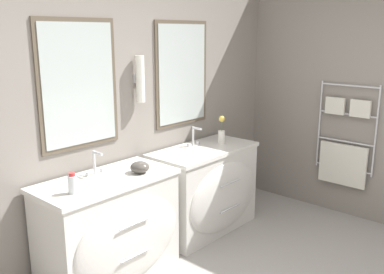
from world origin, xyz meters
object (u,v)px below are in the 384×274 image
object	(u,v)px
vanity_right	(207,189)
toiletry_bottle	(73,184)
amenity_bowl	(140,167)
flower_vase	(222,132)
vanity_left	(111,229)

from	to	relation	value
vanity_right	toiletry_bottle	size ratio (longest dim) A/B	7.32
vanity_right	amenity_bowl	xyz separation A→B (m)	(-0.93, -0.06, 0.47)
toiletry_bottle	amenity_bowl	bearing A→B (deg)	-0.86
vanity_right	amenity_bowl	size ratio (longest dim) A/B	7.16
toiletry_bottle	flower_vase	xyz separation A→B (m)	(1.79, 0.07, 0.05)
vanity_left	toiletry_bottle	distance (m)	0.61
vanity_left	vanity_right	size ratio (longest dim) A/B	1.00
flower_vase	vanity_right	bearing A→B (deg)	-177.12
vanity_left	toiletry_bottle	size ratio (longest dim) A/B	7.32
vanity_left	amenity_bowl	xyz separation A→B (m)	(0.26, -0.06, 0.47)
vanity_right	flower_vase	size ratio (longest dim) A/B	3.86
toiletry_bottle	amenity_bowl	distance (m)	0.62
amenity_bowl	toiletry_bottle	bearing A→B (deg)	179.14
flower_vase	amenity_bowl	bearing A→B (deg)	-176.23
vanity_left	flower_vase	distance (m)	1.54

